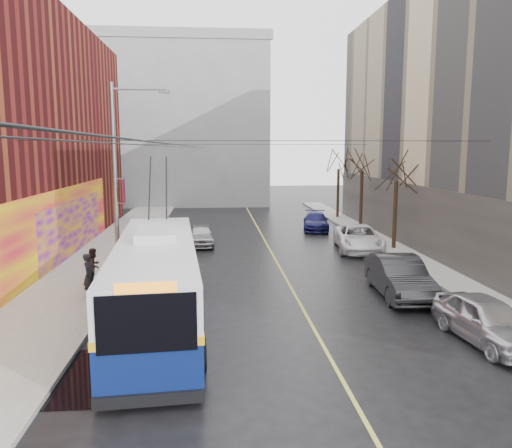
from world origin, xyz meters
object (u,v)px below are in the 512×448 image
at_px(tree_mid, 362,161).
at_px(parked_car_b, 399,277).
at_px(tree_far, 339,160).
at_px(parked_car_a, 487,320).
at_px(streetlight_pole, 119,177).
at_px(pedestrian_a, 89,275).
at_px(tree_near, 397,168).
at_px(following_car, 201,235).
at_px(parked_car_c, 358,238).
at_px(parked_car_d, 316,221).
at_px(trolleybus, 157,280).
at_px(pedestrian_b, 94,265).

height_order(tree_mid, parked_car_b, tree_mid).
relative_size(tree_far, parked_car_a, 1.51).
bearing_deg(streetlight_pole, tree_mid, 40.65).
bearing_deg(pedestrian_a, tree_near, -53.44).
height_order(streetlight_pole, following_car, streetlight_pole).
xyz_separation_m(tree_far, parked_car_c, (-2.19, -13.96, -4.37)).
height_order(streetlight_pole, parked_car_c, streetlight_pole).
relative_size(tree_mid, pedestrian_a, 3.78).
bearing_deg(parked_car_d, trolleybus, -106.35).
xyz_separation_m(tree_near, pedestrian_b, (-16.25, -6.72, -4.04)).
bearing_deg(pedestrian_a, parked_car_d, -29.77).
relative_size(streetlight_pole, pedestrian_b, 5.70).
distance_m(parked_car_c, pedestrian_a, 16.37).
bearing_deg(following_car, parked_car_c, -17.16).
bearing_deg(following_car, parked_car_a, -63.90).
xyz_separation_m(streetlight_pole, tree_far, (15.14, 20.00, 0.30)).
bearing_deg(trolleybus, streetlight_pole, 106.13).
relative_size(tree_near, pedestrian_a, 3.63).
distance_m(parked_car_a, parked_car_d, 22.41).
distance_m(tree_mid, parked_car_a, 22.11).
distance_m(tree_far, parked_car_c, 14.79).
distance_m(tree_mid, parked_car_d, 5.66).
bearing_deg(parked_car_c, tree_near, 6.68).
relative_size(parked_car_d, following_car, 1.16).
relative_size(parked_car_a, following_car, 1.11).
distance_m(tree_far, trolleybus, 29.28).
distance_m(trolleybus, parked_car_c, 16.15).
relative_size(streetlight_pole, tree_near, 1.41).
relative_size(parked_car_a, pedestrian_a, 2.46).
xyz_separation_m(tree_mid, following_car, (-11.73, -4.55, -4.59)).
bearing_deg(tree_far, tree_near, -90.00).
distance_m(tree_far, parked_car_a, 28.95).
xyz_separation_m(pedestrian_a, pedestrian_b, (-0.30, 2.11, -0.09)).
bearing_deg(tree_mid, streetlight_pole, -139.35).
xyz_separation_m(parked_car_a, parked_car_d, (-0.91, 22.39, -0.08)).
bearing_deg(trolleybus, tree_near, 38.70).
bearing_deg(following_car, tree_near, -14.78).
bearing_deg(parked_car_a, tree_far, 80.28).
distance_m(streetlight_pole, pedestrian_a, 4.82).
bearing_deg(parked_car_a, pedestrian_b, 145.64).
height_order(tree_near, parked_car_d, tree_near).
bearing_deg(parked_car_a, streetlight_pole, 141.31).
bearing_deg(pedestrian_a, parked_car_c, -49.60).
xyz_separation_m(streetlight_pole, parked_car_c, (12.95, 6.04, -4.08)).
bearing_deg(pedestrian_a, following_car, -12.90).
bearing_deg(following_car, trolleybus, -97.45).
distance_m(trolleybus, pedestrian_a, 4.50).
distance_m(parked_car_b, pedestrian_a, 12.76).
xyz_separation_m(parked_car_d, pedestrian_a, (-12.75, -16.70, 0.37)).
bearing_deg(tree_far, pedestrian_b, -128.10).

